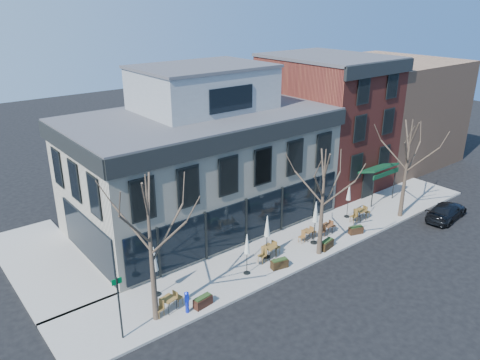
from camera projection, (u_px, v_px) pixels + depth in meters
ground at (245, 246)px, 31.41m from camera, size 120.00×120.00×0.00m
sidewalk_front at (302, 243)px, 31.70m from camera, size 33.50×4.70×0.15m
sidewalk_side at (45, 263)px, 29.22m from camera, size 4.50×12.00×0.15m
corner_building at (201, 160)px, 33.44m from camera, size 18.39×10.39×11.10m
red_brick_building at (325, 121)px, 40.55m from camera, size 8.20×11.78×11.18m
bg_building at (384, 110)px, 47.33m from camera, size 12.00×12.00×10.00m
tree_corner at (151, 248)px, 22.60m from camera, size 3.93×3.98×7.92m
tree_mid at (323, 202)px, 28.94m from camera, size 3.50×3.55×7.04m
tree_right at (407, 168)px, 34.08m from camera, size 3.72×3.77×7.48m
sign_pole at (119, 305)px, 22.00m from camera, size 0.50×0.10×3.40m
parked_sedan at (446, 211)px, 35.07m from camera, size 4.59×2.31×1.28m
call_box at (187, 301)px, 24.29m from camera, size 0.27×0.26×1.30m
cafe_set_0 at (169, 303)px, 24.51m from camera, size 1.83×0.84×0.94m
cafe_set_2 at (269, 251)px, 29.49m from camera, size 1.96×0.89×1.01m
cafe_set_3 at (307, 234)px, 31.79m from camera, size 1.61×0.68×0.84m
cafe_set_4 at (327, 228)px, 32.53m from camera, size 1.72×0.75×0.89m
cafe_set_5 at (360, 214)px, 34.60m from camera, size 1.90×0.79×0.99m
umbrella_0 at (154, 262)px, 25.23m from camera, size 0.48×0.48×3.00m
umbrella_1 at (247, 246)px, 27.35m from camera, size 0.42×0.42×2.62m
umbrella_2 at (267, 228)px, 29.01m from camera, size 0.47×0.47×2.92m
umbrella_3 at (316, 214)px, 30.72m from camera, size 0.49×0.49×3.05m
umbrella_4 at (349, 194)px, 34.60m from camera, size 0.43×0.43×2.67m
planter_0 at (203, 301)px, 24.93m from camera, size 1.12×0.56×0.60m
planter_1 at (279, 263)px, 28.49m from camera, size 1.14×0.65×0.60m
planter_2 at (327, 244)px, 30.69m from camera, size 1.18×0.64×0.62m
planter_3 at (356, 230)px, 32.66m from camera, size 1.10×0.71×0.57m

